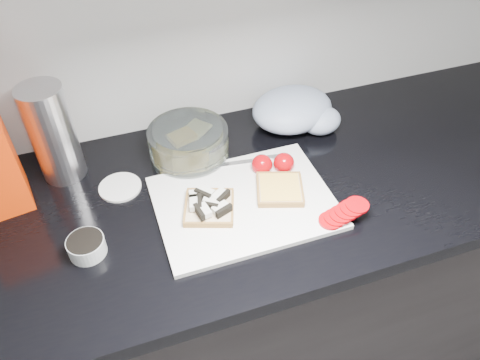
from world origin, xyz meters
name	(u,v)px	position (x,y,z in m)	size (l,w,h in m)	color
base_cabinet	(196,309)	(0.00, 1.20, 0.43)	(3.50, 0.60, 0.86)	black
countertop	(183,207)	(0.00, 1.20, 0.88)	(3.50, 0.64, 0.04)	black
cutting_board	(244,202)	(0.13, 1.14, 0.91)	(0.40, 0.30, 0.01)	silver
bread_left	(209,206)	(0.05, 1.14, 0.92)	(0.14, 0.14, 0.04)	beige
bread_right	(280,189)	(0.22, 1.14, 0.92)	(0.14, 0.14, 0.02)	beige
tomato_slices	(344,213)	(0.32, 1.02, 0.93)	(0.13, 0.07, 0.03)	#A60309
knife	(259,159)	(0.21, 1.26, 0.91)	(0.19, 0.04, 0.01)	silver
seed_tub	(86,246)	(-0.22, 1.12, 0.92)	(0.08, 0.08, 0.04)	#B0B5B6
tub_lid	(120,187)	(-0.13, 1.29, 0.90)	(0.10, 0.10, 0.01)	silver
glass_bowl	(189,144)	(0.06, 1.35, 0.94)	(0.20, 0.20, 0.08)	silver
steel_canister	(53,134)	(-0.25, 1.39, 1.02)	(0.10, 0.10, 0.24)	silver
grocery_bag	(296,111)	(0.37, 1.38, 0.95)	(0.25, 0.21, 0.10)	#9EAAC2
whole_tomatoes	(273,164)	(0.24, 1.22, 0.93)	(0.10, 0.06, 0.05)	#A60309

